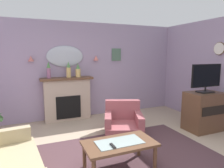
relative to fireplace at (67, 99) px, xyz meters
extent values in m
cube|color=#9E8CA8|center=(0.55, 0.22, 0.75)|extent=(6.58, 0.10, 2.64)
cube|color=#4C3338|center=(0.55, -2.54, -0.56)|extent=(3.20, 2.40, 0.01)
cube|color=tan|center=(0.00, 0.01, -0.02)|extent=(1.20, 0.28, 1.10)
cube|color=black|center=(0.00, -0.09, -0.19)|extent=(0.64, 0.12, 0.60)
cube|color=brown|center=(0.00, -0.01, 0.56)|extent=(1.36, 0.36, 0.06)
cylinder|color=#9E6084|center=(-0.45, -0.03, 0.72)|extent=(0.09, 0.09, 0.27)
cone|color=#4C8447|center=(-0.45, -0.03, 0.93)|extent=(0.10, 0.10, 0.16)
cylinder|color=tan|center=(0.05, -0.03, 0.72)|extent=(0.12, 0.12, 0.26)
cone|color=#4C8447|center=(0.05, -0.03, 0.93)|extent=(0.10, 0.10, 0.16)
cylinder|color=tan|center=(0.30, -0.03, 0.70)|extent=(0.13, 0.13, 0.22)
cone|color=#4C8447|center=(0.30, -0.03, 0.89)|extent=(0.10, 0.10, 0.16)
ellipsoid|color=#B2BCC6|center=(0.00, 0.14, 1.14)|extent=(0.96, 0.06, 0.56)
cone|color=#D17066|center=(-0.85, 0.09, 1.09)|extent=(0.14, 0.14, 0.14)
cone|color=#D17066|center=(0.85, 0.09, 1.09)|extent=(0.14, 0.14, 0.14)
cylinder|color=silver|center=(3.30, -1.84, 1.33)|extent=(0.04, 0.28, 0.28)
torus|color=brown|center=(3.30, -1.84, 1.33)|extent=(0.03, 0.31, 0.31)
cube|color=#4C6B56|center=(1.50, 0.15, 1.18)|extent=(0.28, 0.03, 0.36)
cube|color=brown|center=(0.30, -2.68, -0.15)|extent=(1.10, 0.60, 0.04)
cube|color=#8C9E99|center=(0.30, -2.68, -0.13)|extent=(0.72, 0.36, 0.01)
cylinder|color=brown|center=(0.79, -2.92, -0.37)|extent=(0.06, 0.06, 0.40)
cylinder|color=brown|center=(-0.19, -2.44, -0.37)|extent=(0.06, 0.06, 0.40)
cylinder|color=brown|center=(0.79, -2.44, -0.37)|extent=(0.06, 0.06, 0.40)
cube|color=black|center=(0.15, -2.78, -0.12)|extent=(0.04, 0.16, 0.02)
cube|color=tan|center=(-1.33, -1.66, -0.17)|extent=(0.77, 0.24, 0.24)
cylinder|color=brown|center=(-0.99, -1.63, -0.52)|extent=(0.07, 0.07, 0.10)
cube|color=#934C51|center=(0.94, -1.51, -0.39)|extent=(1.04, 1.04, 0.16)
cube|color=#934C51|center=(1.06, -1.20, -0.09)|extent=(0.80, 0.44, 0.45)
cube|color=#934C51|center=(0.62, -1.39, -0.20)|extent=(0.40, 0.72, 0.22)
cube|color=#934C51|center=(1.26, -1.64, -0.20)|extent=(0.40, 0.72, 0.22)
cylinder|color=brown|center=(0.50, -1.70, -0.52)|extent=(0.06, 0.06, 0.10)
cylinder|color=brown|center=(1.13, -1.95, -0.52)|extent=(0.06, 0.06, 0.10)
cylinder|color=brown|center=(0.75, -1.07, -0.52)|extent=(0.06, 0.06, 0.10)
cylinder|color=brown|center=(1.38, -1.32, -0.52)|extent=(0.06, 0.06, 0.10)
cube|color=brown|center=(2.79, -1.96, -0.12)|extent=(0.80, 0.56, 0.90)
cube|color=black|center=(2.79, -2.24, -0.03)|extent=(0.68, 0.02, 0.20)
cube|color=black|center=(2.79, -1.98, 0.34)|extent=(0.36, 0.24, 0.03)
cylinder|color=black|center=(2.79, -1.98, 0.41)|extent=(0.04, 0.04, 0.10)
cube|color=black|center=(2.79, -1.98, 0.72)|extent=(0.84, 0.04, 0.52)
cube|color=black|center=(2.79, -2.00, 0.72)|extent=(0.80, 0.01, 0.48)
cone|color=#4C8447|center=(-1.54, -0.53, -0.12)|extent=(0.08, 0.26, 0.22)
camera|label=1|loc=(-0.92, -5.29, 1.21)|focal=32.03mm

